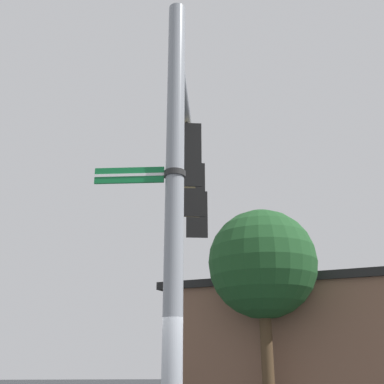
# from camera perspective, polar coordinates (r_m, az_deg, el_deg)

# --- Properties ---
(signal_pole) EXTENTS (0.25, 0.25, 7.10)m
(signal_pole) POSITION_cam_1_polar(r_m,az_deg,el_deg) (5.77, -2.28, -5.08)
(signal_pole) COLOR gray
(signal_pole) RESTS_ON ground
(mast_arm) EXTENTS (1.07, 6.70, 0.19)m
(mast_arm) POSITION_cam_1_polar(r_m,az_deg,el_deg) (9.85, -0.12, 5.01)
(mast_arm) COLOR gray
(traffic_light_nearest_pole) EXTENTS (0.54, 0.49, 1.31)m
(traffic_light_nearest_pole) POSITION_cam_1_polar(r_m,az_deg,el_deg) (8.18, -0.80, 4.31)
(traffic_light_nearest_pole) COLOR black
(traffic_light_mid_inner) EXTENTS (0.54, 0.49, 1.31)m
(traffic_light_mid_inner) POSITION_cam_1_polar(r_m,az_deg,el_deg) (9.85, -0.01, 0.00)
(traffic_light_mid_inner) COLOR black
(traffic_light_mid_outer) EXTENTS (0.54, 0.49, 1.31)m
(traffic_light_mid_outer) POSITION_cam_1_polar(r_m,az_deg,el_deg) (11.56, 0.55, -3.04)
(traffic_light_mid_outer) COLOR black
(street_name_sign) EXTENTS (1.22, 0.30, 0.22)m
(street_name_sign) POSITION_cam_1_polar(r_m,az_deg,el_deg) (6.05, -5.04, 2.17)
(street_name_sign) COLOR #147238
(storefront_building) EXTENTS (14.17, 11.78, 4.86)m
(storefront_building) POSITION_cam_1_polar(r_m,az_deg,el_deg) (19.56, 17.71, -17.96)
(storefront_building) COLOR brown
(storefront_building) RESTS_ON ground
(tree_by_storefront) EXTENTS (3.83, 3.83, 7.06)m
(tree_by_storefront) POSITION_cam_1_polar(r_m,az_deg,el_deg) (16.36, 8.85, -9.00)
(tree_by_storefront) COLOR #4C3823
(tree_by_storefront) RESTS_ON ground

